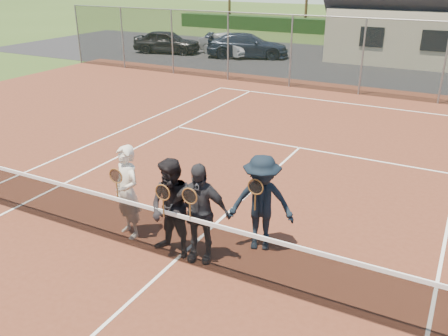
{
  "coord_description": "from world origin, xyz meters",
  "views": [
    {
      "loc": [
        4.03,
        -5.81,
        4.73
      ],
      "look_at": [
        0.16,
        1.5,
        1.25
      ],
      "focal_mm": 38.0,
      "sensor_mm": 36.0,
      "label": 1
    }
  ],
  "objects_px": {
    "player_a": "(127,192)",
    "player_c": "(199,213)",
    "car_b": "(226,45)",
    "car_c": "(247,46)",
    "car_a": "(167,42)",
    "player_d": "(261,203)",
    "tennis_net": "(175,235)",
    "player_b": "(173,209)"
  },
  "relations": [
    {
      "from": "car_b",
      "to": "car_c",
      "type": "relative_size",
      "value": 0.8
    },
    {
      "from": "car_c",
      "to": "player_d",
      "type": "height_order",
      "value": "player_d"
    },
    {
      "from": "car_c",
      "to": "tennis_net",
      "type": "relative_size",
      "value": 0.4
    },
    {
      "from": "tennis_net",
      "to": "player_b",
      "type": "height_order",
      "value": "player_b"
    },
    {
      "from": "car_c",
      "to": "player_d",
      "type": "xyz_separation_m",
      "value": [
        8.92,
        -18.3,
        0.24
      ]
    },
    {
      "from": "car_a",
      "to": "player_b",
      "type": "bearing_deg",
      "value": -158.28
    },
    {
      "from": "tennis_net",
      "to": "car_c",
      "type": "bearing_deg",
      "value": 111.91
    },
    {
      "from": "player_d",
      "to": "tennis_net",
      "type": "bearing_deg",
      "value": -136.11
    },
    {
      "from": "car_c",
      "to": "tennis_net",
      "type": "distance_m",
      "value": 20.89
    },
    {
      "from": "car_b",
      "to": "player_d",
      "type": "xyz_separation_m",
      "value": [
        10.32,
        -18.36,
        0.3
      ]
    },
    {
      "from": "car_b",
      "to": "player_b",
      "type": "xyz_separation_m",
      "value": [
        9.07,
        -19.27,
        0.3
      ]
    },
    {
      "from": "car_a",
      "to": "tennis_net",
      "type": "relative_size",
      "value": 0.34
    },
    {
      "from": "car_c",
      "to": "player_a",
      "type": "distance_m",
      "value": 20.14
    },
    {
      "from": "player_a",
      "to": "player_d",
      "type": "height_order",
      "value": "same"
    },
    {
      "from": "player_c",
      "to": "player_d",
      "type": "distance_m",
      "value": 1.14
    },
    {
      "from": "tennis_net",
      "to": "car_b",
      "type": "bearing_deg",
      "value": 115.32
    },
    {
      "from": "car_a",
      "to": "player_c",
      "type": "bearing_deg",
      "value": -157.17
    },
    {
      "from": "player_b",
      "to": "player_d",
      "type": "height_order",
      "value": "same"
    },
    {
      "from": "car_a",
      "to": "car_c",
      "type": "distance_m",
      "value": 5.06
    },
    {
      "from": "player_b",
      "to": "player_d",
      "type": "distance_m",
      "value": 1.55
    },
    {
      "from": "car_b",
      "to": "player_a",
      "type": "height_order",
      "value": "player_a"
    },
    {
      "from": "car_a",
      "to": "player_c",
      "type": "xyz_separation_m",
      "value": [
        13.12,
        -18.27,
        0.24
      ]
    },
    {
      "from": "car_a",
      "to": "player_c",
      "type": "relative_size",
      "value": 2.22
    },
    {
      "from": "car_a",
      "to": "player_b",
      "type": "xyz_separation_m",
      "value": [
        12.66,
        -18.36,
        0.24
      ]
    },
    {
      "from": "car_c",
      "to": "player_c",
      "type": "relative_size",
      "value": 2.61
    },
    {
      "from": "player_a",
      "to": "car_c",
      "type": "bearing_deg",
      "value": 108.97
    },
    {
      "from": "player_a",
      "to": "player_c",
      "type": "height_order",
      "value": "same"
    },
    {
      "from": "tennis_net",
      "to": "player_d",
      "type": "height_order",
      "value": "player_d"
    },
    {
      "from": "car_b",
      "to": "player_c",
      "type": "distance_m",
      "value": 21.42
    },
    {
      "from": "player_a",
      "to": "player_d",
      "type": "relative_size",
      "value": 1.0
    },
    {
      "from": "car_a",
      "to": "car_b",
      "type": "height_order",
      "value": "car_a"
    },
    {
      "from": "player_b",
      "to": "car_b",
      "type": "bearing_deg",
      "value": 115.2
    },
    {
      "from": "tennis_net",
      "to": "player_d",
      "type": "distance_m",
      "value": 1.61
    },
    {
      "from": "player_c",
      "to": "car_b",
      "type": "bearing_deg",
      "value": 116.42
    },
    {
      "from": "car_b",
      "to": "player_b",
      "type": "distance_m",
      "value": 21.3
    },
    {
      "from": "car_a",
      "to": "player_d",
      "type": "distance_m",
      "value": 22.33
    },
    {
      "from": "car_a",
      "to": "player_a",
      "type": "relative_size",
      "value": 2.22
    },
    {
      "from": "player_a",
      "to": "player_b",
      "type": "relative_size",
      "value": 1.0
    },
    {
      "from": "player_c",
      "to": "player_d",
      "type": "relative_size",
      "value": 1.0
    },
    {
      "from": "player_c",
      "to": "player_b",
      "type": "bearing_deg",
      "value": -168.73
    },
    {
      "from": "tennis_net",
      "to": "player_b",
      "type": "distance_m",
      "value": 0.44
    },
    {
      "from": "car_c",
      "to": "player_d",
      "type": "bearing_deg",
      "value": -175.31
    }
  ]
}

